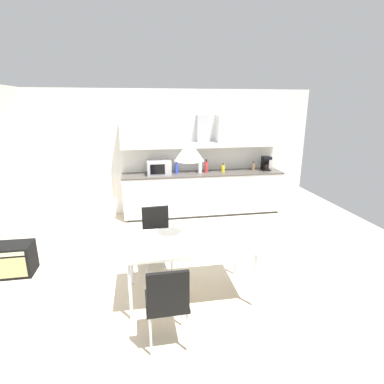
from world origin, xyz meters
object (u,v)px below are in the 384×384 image
object	(u,v)px
bottle_white	(200,167)
chair_near_left	(167,299)
dining_table	(189,244)
chair_far_left	(157,231)
microwave	(159,168)
bottle_red	(206,167)
pendant_lamp	(189,150)
bottle_blue	(176,168)
coffee_maker	(266,163)
guitar_amp	(13,259)
bottle_yellow	(223,168)
bottle_brown	(253,166)

from	to	relation	value
bottle_white	chair_near_left	xyz separation A→B (m)	(-1.03, -3.58, -0.50)
dining_table	chair_far_left	bearing A→B (deg)	113.81
microwave	chair_near_left	size ratio (longest dim) A/B	0.55
bottle_red	pendant_lamp	world-z (taller)	pendant_lamp
bottle_blue	coffee_maker	bearing A→B (deg)	-0.35
guitar_amp	bottle_yellow	bearing A→B (deg)	28.70
bottle_white	coffee_maker	bearing A→B (deg)	1.26
bottle_red	bottle_blue	distance (m)	0.62
bottle_blue	chair_near_left	distance (m)	3.70
bottle_red	bottle_brown	size ratio (longest dim) A/B	1.45
coffee_maker	bottle_white	bearing A→B (deg)	-178.74
guitar_amp	chair_near_left	bearing A→B (deg)	-40.19
bottle_red	bottle_yellow	xyz separation A→B (m)	(0.36, -0.02, -0.04)
microwave	coffee_maker	distance (m)	2.30
bottle_red	pendant_lamp	bearing A→B (deg)	-106.33
chair_far_left	guitar_amp	bearing A→B (deg)	177.15
microwave	pendant_lamp	size ratio (longest dim) A/B	1.50
bottle_red	pendant_lamp	size ratio (longest dim) A/B	0.88
coffee_maker	guitar_amp	bearing A→B (deg)	-156.35
chair_near_left	bottle_brown	bearing A→B (deg)	58.67
dining_table	coffee_maker	bearing A→B (deg)	52.92
bottle_brown	bottle_white	xyz separation A→B (m)	(-1.18, -0.05, 0.05)
bottle_red	pendant_lamp	xyz separation A→B (m)	(-0.83, -2.82, 0.77)
microwave	bottle_brown	world-z (taller)	microwave
bottle_white	chair_far_left	xyz separation A→B (m)	(-1.03, -2.02, -0.50)
coffee_maker	bottle_yellow	distance (m)	0.96
coffee_maker	pendant_lamp	world-z (taller)	pendant_lamp
bottle_yellow	guitar_amp	world-z (taller)	bottle_yellow
bottle_blue	bottle_yellow	bearing A→B (deg)	-2.86
bottle_blue	pendant_lamp	xyz separation A→B (m)	(-0.20, -2.84, 0.78)
microwave	bottle_red	distance (m)	0.98
coffee_maker	bottle_yellow	world-z (taller)	coffee_maker
bottle_yellow	chair_near_left	world-z (taller)	bottle_yellow
microwave	chair_far_left	world-z (taller)	microwave
bottle_brown	dining_table	distance (m)	3.42
bottle_white	chair_far_left	world-z (taller)	bottle_white
coffee_maker	bottle_red	xyz separation A→B (m)	(-1.31, -0.01, -0.03)
chair_far_left	pendant_lamp	bearing A→B (deg)	-66.19
bottle_brown	bottle_white	world-z (taller)	bottle_white
microwave	bottle_red	world-z (taller)	bottle_red
dining_table	bottle_blue	bearing A→B (deg)	85.92
microwave	dining_table	world-z (taller)	microwave
coffee_maker	guitar_amp	xyz separation A→B (m)	(-4.45, -1.95, -0.83)
coffee_maker	bottle_white	world-z (taller)	bottle_white
bottle_blue	dining_table	xyz separation A→B (m)	(-0.20, -2.84, -0.32)
guitar_amp	microwave	bearing A→B (deg)	41.76
microwave	bottle_yellow	size ratio (longest dim) A/B	2.64
coffee_maker	pendant_lamp	bearing A→B (deg)	-127.08
chair_far_left	bottle_brown	bearing A→B (deg)	42.99
bottle_yellow	chair_far_left	distance (m)	2.56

